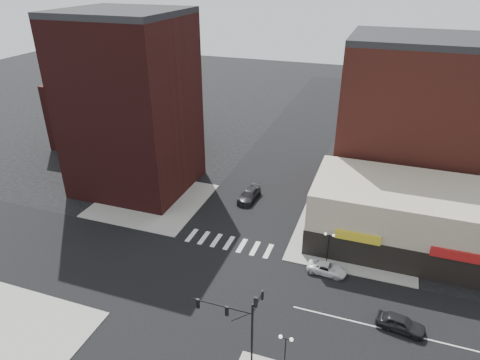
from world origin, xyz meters
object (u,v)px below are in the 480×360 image
(street_lamp_se_a, at_px, (285,346))
(dark_sedan_north, at_px, (249,195))
(white_suv, at_px, (327,268))
(dark_sedan_east, at_px, (401,323))
(street_lamp_ne, at_px, (329,241))
(traffic_signal, at_px, (243,317))

(street_lamp_se_a, distance_m, dark_sedan_north, 30.18)
(white_suv, distance_m, dark_sedan_east, 9.96)
(dark_sedan_east, bearing_deg, white_suv, 60.32)
(dark_sedan_east, xyz_separation_m, dark_sedan_north, (-21.36, 19.06, 0.01))
(white_suv, distance_m, dark_sedan_north, 18.71)
(street_lamp_se_a, bearing_deg, street_lamp_ne, 86.42)
(street_lamp_ne, distance_m, white_suv, 3.08)
(street_lamp_se_a, bearing_deg, traffic_signal, 177.43)
(traffic_signal, height_order, street_lamp_ne, traffic_signal)
(traffic_signal, relative_size, dark_sedan_east, 1.73)
(street_lamp_ne, distance_m, dark_sedan_north, 17.67)
(street_lamp_ne, bearing_deg, dark_sedan_north, 138.93)
(street_lamp_ne, height_order, white_suv, street_lamp_ne)
(traffic_signal, xyz_separation_m, white_suv, (5.04, 14.33, -4.35))
(street_lamp_se_a, xyz_separation_m, dark_sedan_north, (-12.19, 27.49, -2.51))
(traffic_signal, distance_m, white_suv, 15.80)
(traffic_signal, relative_size, white_suv, 1.77)
(white_suv, height_order, dark_sedan_east, dark_sedan_east)
(white_suv, bearing_deg, dark_sedan_east, -124.06)
(traffic_signal, xyz_separation_m, dark_sedan_east, (12.94, 8.26, -4.20))
(street_lamp_se_a, xyz_separation_m, street_lamp_ne, (1.00, 16.00, 0.00))
(traffic_signal, xyz_separation_m, dark_sedan_north, (-8.42, 27.32, -4.18))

